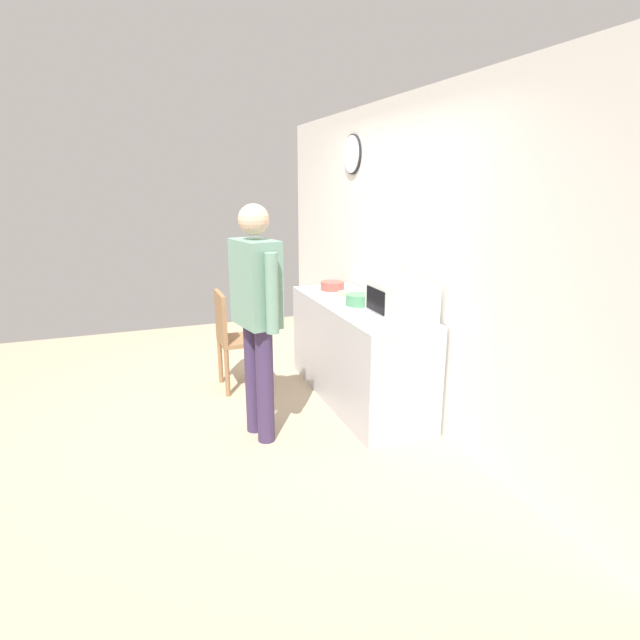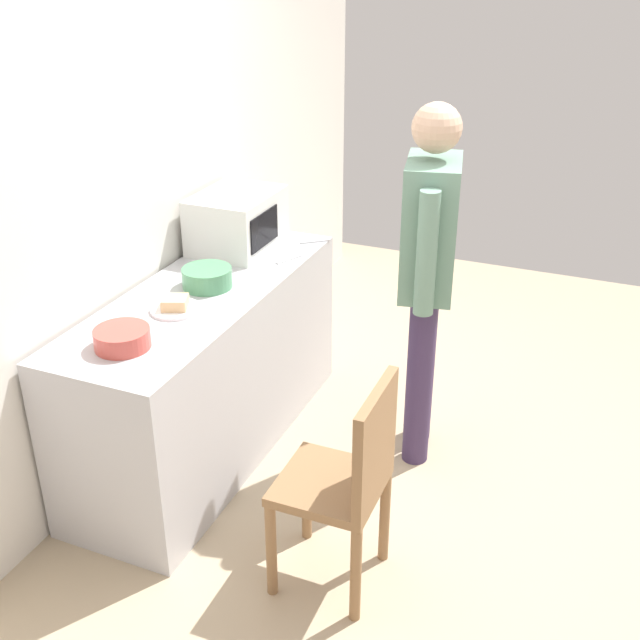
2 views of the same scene
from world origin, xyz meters
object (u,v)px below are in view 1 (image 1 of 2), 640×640
fork_utensil (373,330)px  wooden_chair (233,335)px  salad_bowl (332,286)px  sandwich_plate (346,296)px  cereal_bowl (359,300)px  spoon_utensil (358,320)px  person_standing (257,306)px  microwave (401,300)px

fork_utensil → wooden_chair: wooden_chair is taller
salad_bowl → wooden_chair: size_ratio=0.25×
sandwich_plate → salad_bowl: bearing=177.8°
salad_bowl → cereal_bowl: 0.67m
spoon_utensil → person_standing: 0.79m
sandwich_plate → fork_utensil: (1.04, -0.24, -0.02)m
salad_bowl → cereal_bowl: (0.66, -0.01, 0.01)m
person_standing → wooden_chair: person_standing is taller
spoon_utensil → wooden_chair: (-1.13, -0.77, -0.37)m
person_standing → wooden_chair: size_ratio=1.89×
fork_utensil → spoon_utensil: size_ratio=1.00×
microwave → cereal_bowl: microwave is taller
microwave → salad_bowl: size_ratio=2.16×
microwave → salad_bowl: (-1.19, -0.10, -0.11)m
sandwich_plate → person_standing: (0.63, -0.99, 0.13)m
spoon_utensil → person_standing: (-0.12, -0.77, 0.15)m
fork_utensil → spoon_utensil: (-0.29, 0.02, 0.00)m
cereal_bowl → fork_utensil: (0.75, -0.24, -0.04)m
sandwich_plate → wooden_chair: bearing=-111.4°
person_standing → wooden_chair: 1.14m
cereal_bowl → spoon_utensil: 0.51m
microwave → wooden_chair: 1.70m
sandwich_plate → fork_utensil: size_ratio=1.35×
spoon_utensil → microwave: bearing=79.3°
cereal_bowl → sandwich_plate: bearing=-179.9°
salad_bowl → spoon_utensil: size_ratio=1.36×
person_standing → sandwich_plate: bearing=122.6°
salad_bowl → microwave: bearing=4.7°
cereal_bowl → microwave: bearing=12.1°
salad_bowl → wooden_chair: 1.08m
sandwich_plate → salad_bowl: size_ratio=0.99×
sandwich_plate → person_standing: 1.18m
person_standing → cereal_bowl: bearing=109.2°
fork_utensil → person_standing: person_standing is taller
cereal_bowl → fork_utensil: cereal_bowl is taller
cereal_bowl → salad_bowl: bearing=178.8°
spoon_utensil → salad_bowl: bearing=168.3°
microwave → fork_utensil: bearing=-56.7°
spoon_utensil → person_standing: bearing=-98.5°
salad_bowl → person_standing: 1.43m
microwave → spoon_utensil: size_ratio=2.94×
sandwich_plate → spoon_utensil: (0.75, -0.22, -0.02)m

